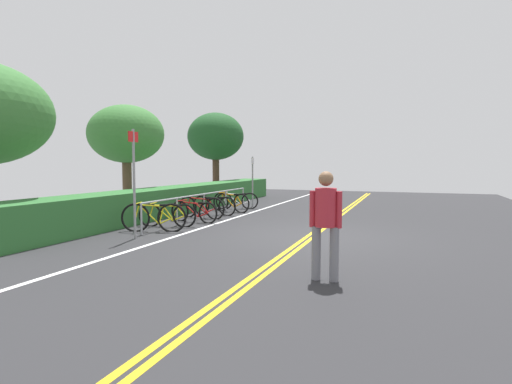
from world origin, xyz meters
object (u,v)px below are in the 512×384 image
Objects in this scene: bicycle_1 at (167,215)px; sign_post_far at (253,176)px; bicycle_4 at (214,205)px; bicycle_5 at (231,202)px; bicycle_2 at (194,212)px; sign_post_near at (134,174)px; bicycle_6 at (237,201)px; bicycle_3 at (201,207)px; bicycle_0 at (154,217)px; pedestrian at (326,218)px; tree_far_right at (216,137)px; bike_rack at (204,199)px; tree_mid at (126,135)px.

bicycle_1 is 0.81× the size of sign_post_far.
bicycle_5 is (1.01, -0.19, 0.02)m from bicycle_4.
sign_post_near reaches higher than bicycle_2.
bicycle_2 is 4.90m from sign_post_far.
bicycle_6 is 1.41m from sign_post_far.
bicycle_1 reaches higher than bicycle_2.
sign_post_far is at bearing -4.41° from bicycle_3.
bicycle_6 is at bearing -0.94° from bicycle_3.
bicycle_0 is at bearing -178.77° from bicycle_4.
pedestrian reaches higher than bicycle_1.
bicycle_1 is at bearing 8.29° from bicycle_0.
tree_far_right reaches higher than sign_post_near.
bike_rack is 2.62× the size of sign_post_near.
tree_mid reaches higher than sign_post_far.
bike_rack is at bearing -156.70° from tree_far_right.
bicycle_0 is at bearing -171.71° from bicycle_1.
bicycle_3 is 0.70× the size of sign_post_near.
bicycle_1 is 1.04× the size of bicycle_6.
sign_post_near is (-5.73, -0.05, 1.18)m from bicycle_5.
tree_far_right is at bearing 17.53° from bicycle_0.
pedestrian is 5.26m from sign_post_near.
sign_post_far is at bearing -0.95° from bicycle_2.
tree_far_right reaches higher than sign_post_far.
sign_post_near reaches higher than bicycle_3.
tree_mid is (-3.18, 3.75, 1.58)m from sign_post_far.
sign_post_far reaches higher than bicycle_5.
bike_rack is 3.92× the size of bicycle_4.
pedestrian is 10.90m from tree_mid.
bicycle_2 is 0.44× the size of tree_mid.
pedestrian is at bearing -149.36° from bicycle_6.
sign_post_far reaches higher than bicycle_1.
bike_rack is at bearing -101.61° from tree_mid.
bicycle_1 is (-1.97, 0.13, -0.29)m from bike_rack.
bicycle_5 is (3.88, -0.24, 0.02)m from bicycle_1.
tree_mid reaches higher than bicycle_5.
bicycle_6 is at bearing -0.81° from bicycle_4.
bicycle_6 is at bearing 1.25° from bike_rack.
bicycle_1 is 1.01× the size of bicycle_5.
bicycle_0 is at bearing -162.47° from tree_far_right.
bicycle_3 is 4.03m from sign_post_far.
tree_far_right is (10.61, 3.35, 2.79)m from bicycle_0.
tree_far_right is (5.90, 3.47, 2.82)m from bicycle_5.
bicycle_1 is (0.84, 0.12, -0.04)m from bicycle_0.
tree_mid is at bearing 107.93° from bicycle_5.
tree_far_right reaches higher than bicycle_0.
tree_mid is (-1.18, 3.66, 2.48)m from bicycle_5.
pedestrian is 16.07m from tree_far_right.
bicycle_0 reaches higher than bicycle_1.
bicycle_5 is at bearing -72.07° from tree_mid.
bicycle_3 is (2.80, 0.10, -0.02)m from bicycle_0.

